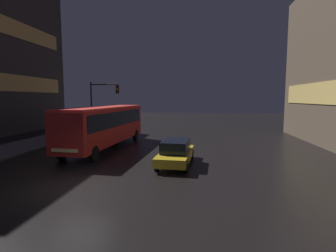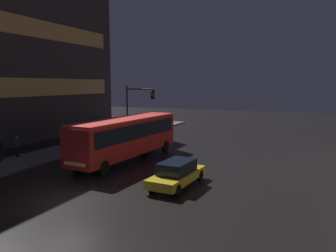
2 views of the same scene
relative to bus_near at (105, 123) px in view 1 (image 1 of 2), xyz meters
name	(u,v)px [view 1 (image 1 of 2)]	position (x,y,z in m)	size (l,w,h in m)	color
ground_plane	(81,187)	(2.19, -8.94, -2.03)	(120.00, 120.00, 0.00)	black
sidewalk_left	(35,143)	(-6.81, 1.06, -1.96)	(4.00, 48.00, 0.15)	#56514C
bus_near	(105,123)	(0.00, 0.00, 0.00)	(3.07, 11.56, 3.30)	#AD1E19
car_taxi	(176,152)	(6.03, -4.40, -1.28)	(2.04, 4.69, 1.48)	gold
traffic_light_main	(101,99)	(-3.02, 6.96, 1.83)	(3.12, 0.35, 5.70)	#2D2D2D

